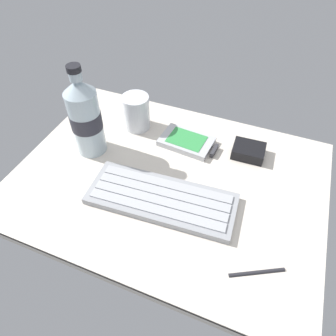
{
  "coord_description": "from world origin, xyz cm",
  "views": [
    {
      "loc": [
        16.26,
        -40.19,
        49.21
      ],
      "look_at": [
        0.0,
        0.0,
        3.0
      ],
      "focal_mm": 33.14,
      "sensor_mm": 36.0,
      "label": 1
    }
  ],
  "objects": [
    {
      "name": "handheld_device",
      "position": [
        0.66,
        11.49,
        0.73
      ],
      "size": [
        13.25,
        8.61,
        1.5
      ],
      "color": "#B7BABF",
      "rests_on": "ground_plane"
    },
    {
      "name": "juice_cup",
      "position": [
        -13.5,
        13.08,
        3.91
      ],
      "size": [
        6.4,
        6.4,
        8.5
      ],
      "color": "silver",
      "rests_on": "ground_plane"
    },
    {
      "name": "stylus_pen",
      "position": [
        21.46,
        -13.92,
        0.35
      ],
      "size": [
        8.69,
        5.13,
        0.7
      ],
      "primitive_type": "cylinder",
      "rotation": [
        0.0,
        1.57,
        0.5
      ],
      "color": "#26262B",
      "rests_on": "ground_plane"
    },
    {
      "name": "ground_plane",
      "position": [
        0.0,
        -0.23,
        -0.99
      ],
      "size": [
        64.0,
        48.0,
        2.8
      ],
      "color": "beige"
    },
    {
      "name": "keyboard",
      "position": [
        1.13,
        -6.19,
        0.81
      ],
      "size": [
        29.67,
        12.92,
        1.7
      ],
      "color": "#93969B",
      "rests_on": "ground_plane"
    },
    {
      "name": "water_bottle",
      "position": [
        -19.53,
        1.85,
        9.01
      ],
      "size": [
        6.73,
        6.73,
        20.8
      ],
      "color": "silver",
      "rests_on": "ground_plane"
    },
    {
      "name": "charger_block",
      "position": [
        14.13,
        13.23,
        1.2
      ],
      "size": [
        7.26,
        5.93,
        2.4
      ],
      "primitive_type": "cube",
      "rotation": [
        0.0,
        0.0,
        0.05
      ],
      "color": "black",
      "rests_on": "ground_plane"
    }
  ]
}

